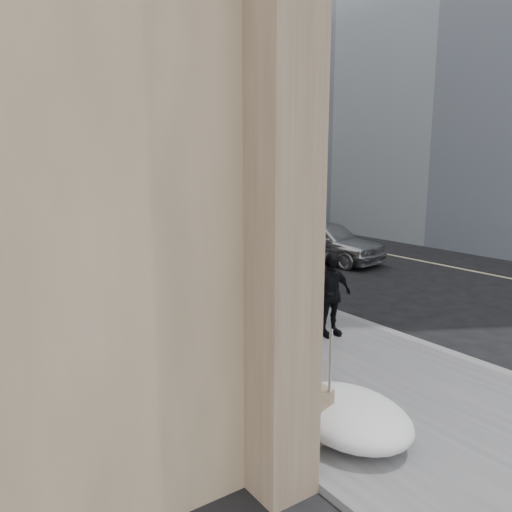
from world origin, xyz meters
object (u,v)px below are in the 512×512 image
Objects in this scene: pedestrian at (330,294)px; car_silver at (326,241)px; mounted_horse_left at (220,309)px; car_grey at (280,219)px; mounted_horse_right at (251,275)px.

pedestrian reaches higher than car_silver.
car_grey is at bearing -133.50° from mounted_horse_left.
mounted_horse_right is 17.86m from car_grey.
car_silver is 9.78m from car_grey.
mounted_horse_right reaches higher than car_grey.
pedestrian is at bearing 171.68° from mounted_horse_left.
mounted_horse_right is at bearing -141.84° from mounted_horse_left.
mounted_horse_left is 2.71m from pedestrian.
mounted_horse_right is 0.67× the size of car_grey.
mounted_horse_left is at bearing 22.55° from mounted_horse_right.
mounted_horse_right is (1.74, 1.52, 0.17)m from mounted_horse_left.
car_grey is (10.38, 15.56, -0.48)m from pedestrian.
car_silver is at bearing -162.97° from mounted_horse_right.
pedestrian is 18.71m from car_grey.
mounted_horse_left reaches higher than car_grey.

